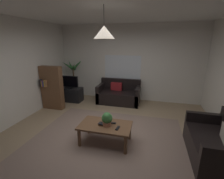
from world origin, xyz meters
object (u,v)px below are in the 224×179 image
at_px(potted_plant_on_table, 107,118).
at_px(pendant_lamp, 104,32).
at_px(book_on_table_0, 101,124).
at_px(potted_palm_corner, 74,79).
at_px(remote_on_table_0, 118,128).
at_px(tv, 69,82).
at_px(book_on_table_1, 101,123).
at_px(coffee_table, 105,127).
at_px(remote_on_table_1, 112,123).
at_px(couch_under_window, 119,95).
at_px(couch_right_side, 215,145).
at_px(bookshelf_corner, 52,88).
at_px(tv_stand, 70,94).

bearing_deg(potted_plant_on_table, pendant_lamp, 163.84).
relative_size(book_on_table_0, potted_palm_corner, 0.09).
height_order(remote_on_table_0, potted_plant_on_table, potted_plant_on_table).
distance_m(remote_on_table_0, tv, 3.24).
bearing_deg(tv, book_on_table_1, -48.05).
height_order(coffee_table, remote_on_table_1, remote_on_table_1).
xyz_separation_m(book_on_table_0, remote_on_table_0, (0.37, -0.07, -0.00)).
distance_m(couch_under_window, remote_on_table_1, 2.40).
relative_size(couch_right_side, coffee_table, 1.25).
height_order(bookshelf_corner, pendant_lamp, pendant_lamp).
xyz_separation_m(couch_under_window, potted_plant_on_table, (0.29, -2.47, 0.31)).
bearing_deg(potted_plant_on_table, couch_right_side, 1.54).
distance_m(potted_palm_corner, pendant_lamp, 3.71).
height_order(remote_on_table_0, pendant_lamp, pendant_lamp).
bearing_deg(pendant_lamp, potted_plant_on_table, -16.16).
bearing_deg(tv_stand, book_on_table_0, -48.26).
distance_m(book_on_table_1, remote_on_table_1, 0.24).
distance_m(remote_on_table_0, potted_palm_corner, 3.63).
distance_m(book_on_table_1, potted_palm_corner, 3.36).
height_order(couch_right_side, potted_plant_on_table, couch_right_side).
distance_m(couch_right_side, bookshelf_corner, 4.57).
relative_size(book_on_table_1, bookshelf_corner, 0.09).
bearing_deg(remote_on_table_0, tv, 142.60).
bearing_deg(remote_on_table_0, potted_palm_corner, 137.61).
bearing_deg(tv, remote_on_table_1, -43.60).
relative_size(bookshelf_corner, pendant_lamp, 2.44).
distance_m(potted_plant_on_table, tv_stand, 3.03).
bearing_deg(tv, couch_under_window, 9.78).
bearing_deg(couch_under_window, pendant_lamp, -84.45).
relative_size(book_on_table_1, potted_plant_on_table, 0.41).
distance_m(book_on_table_0, tv_stand, 2.94).
bearing_deg(remote_on_table_1, tv, -135.72).
xyz_separation_m(tv_stand, bookshelf_corner, (-0.19, -0.78, 0.45)).
height_order(remote_on_table_0, bookshelf_corner, bookshelf_corner).
relative_size(book_on_table_0, book_on_table_1, 1.17).
height_order(couch_under_window, book_on_table_1, couch_under_window).
bearing_deg(tv, potted_palm_corner, 96.38).
bearing_deg(couch_under_window, coffee_table, -84.45).
xyz_separation_m(tv, bookshelf_corner, (-0.19, -0.76, -0.02)).
bearing_deg(pendant_lamp, book_on_table_0, -162.76).
relative_size(coffee_table, pendant_lamp, 1.92).
distance_m(couch_right_side, remote_on_table_1, 2.00).
xyz_separation_m(couch_under_window, remote_on_table_0, (0.53, -2.55, 0.17)).
height_order(book_on_table_0, remote_on_table_0, book_on_table_0).
xyz_separation_m(coffee_table, bookshelf_corner, (-2.22, 1.39, 0.34)).
xyz_separation_m(remote_on_table_1, bookshelf_corner, (-2.35, 1.30, 0.26)).
bearing_deg(pendant_lamp, remote_on_table_0, -17.24).
bearing_deg(coffee_table, tv, 133.40).
bearing_deg(tv_stand, coffee_table, -46.89).
relative_size(tv, pendant_lamp, 1.24).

